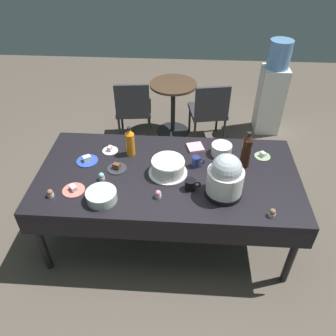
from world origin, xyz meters
name	(u,v)px	position (x,y,z in m)	size (l,w,h in m)	color
ground	(168,231)	(0.00, 0.00, 0.00)	(9.00, 9.00, 0.00)	brown
potluck_table	(168,178)	(0.00, 0.00, 0.69)	(2.20, 1.10, 0.75)	black
frosted_layer_cake	(168,167)	(0.00, -0.01, 0.82)	(0.33, 0.33, 0.14)	silver
slow_cooker	(225,177)	(0.45, -0.23, 0.92)	(0.29, 0.29, 0.37)	black
glass_salad_bowl	(101,196)	(-0.48, -0.36, 0.79)	(0.24, 0.24, 0.08)	#B2C6BC
ceramic_snack_bowl	(221,149)	(0.46, 0.30, 0.80)	(0.18, 0.18, 0.10)	silver
dessert_plate_sage	(262,156)	(0.83, 0.28, 0.76)	(0.14, 0.14, 0.05)	#8CA87F
dessert_plate_white	(110,150)	(-0.55, 0.27, 0.76)	(0.14, 0.14, 0.05)	white
dessert_plate_coral	(74,189)	(-0.73, -0.27, 0.76)	(0.18, 0.18, 0.05)	#E07266
dessert_plate_charcoal	(117,168)	(-0.44, 0.02, 0.76)	(0.17, 0.17, 0.05)	#2D2D33
dessert_plate_cobalt	(87,160)	(-0.72, 0.11, 0.76)	(0.19, 0.19, 0.05)	#2D4CB2
cupcake_berry	(272,213)	(0.79, -0.44, 0.78)	(0.05, 0.05, 0.07)	beige
cupcake_mint	(158,194)	(-0.06, -0.30, 0.78)	(0.05, 0.05, 0.07)	beige
cupcake_vanilla	(50,193)	(-0.89, -0.35, 0.78)	(0.05, 0.05, 0.07)	beige
cupcake_rose	(101,177)	(-0.54, -0.12, 0.78)	(0.05, 0.05, 0.07)	beige
soda_bottle_cola	(246,151)	(0.65, 0.14, 0.91)	(0.09, 0.09, 0.34)	#33190F
soda_bottle_orange_juice	(130,142)	(-0.35, 0.24, 0.88)	(0.08, 0.08, 0.28)	orange
coffee_mug_black	(191,185)	(0.19, -0.19, 0.79)	(0.13, 0.09, 0.09)	black
coffee_mug_navy	(196,162)	(0.24, 0.10, 0.80)	(0.11, 0.07, 0.10)	navy
paper_napkin_stack	(195,147)	(0.23, 0.36, 0.76)	(0.14, 0.14, 0.02)	pink
maroon_chair_left	(133,107)	(-0.54, 1.58, 0.49)	(0.48, 0.48, 0.85)	#333338
maroon_chair_right	(209,109)	(0.41, 1.58, 0.49)	(0.51, 0.51, 0.85)	#333338
round_cafe_table	(173,99)	(-0.05, 1.80, 0.50)	(0.60, 0.60, 0.72)	#473323
water_cooler	(272,91)	(1.24, 1.95, 0.59)	(0.32, 0.32, 1.24)	silver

